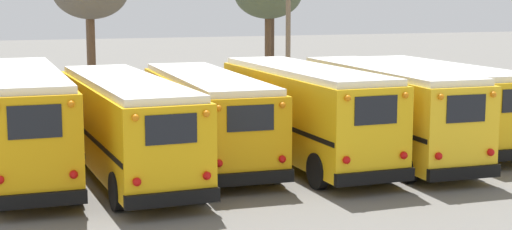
{
  "coord_description": "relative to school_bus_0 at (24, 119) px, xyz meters",
  "views": [
    {
      "loc": [
        -8.58,
        -24.7,
        5.58
      ],
      "look_at": [
        0.0,
        -0.1,
        1.62
      ],
      "focal_mm": 55.0,
      "sensor_mm": 36.0,
      "label": 1
    }
  ],
  "objects": [
    {
      "name": "school_bus_4",
      "position": [
        11.98,
        -1.11,
        -0.09
      ],
      "size": [
        2.55,
        9.92,
        3.19
      ],
      "color": "yellow",
      "rests_on": "ground"
    },
    {
      "name": "school_bus_2",
      "position": [
        5.99,
        0.45,
        -0.2
      ],
      "size": [
        2.82,
        10.28,
        2.96
      ],
      "color": "#E5A00C",
      "rests_on": "ground"
    },
    {
      "name": "school_bus_3",
      "position": [
        8.99,
        -0.97,
        -0.04
      ],
      "size": [
        2.78,
        9.84,
        3.25
      ],
      "color": "yellow",
      "rests_on": "ground"
    },
    {
      "name": "ground_plane",
      "position": [
        7.49,
        -0.26,
        -1.81
      ],
      "size": [
        160.0,
        160.0,
        0.0
      ],
      "primitive_type": "plane",
      "color": "#66635E"
    },
    {
      "name": "school_bus_0",
      "position": [
        0.0,
        0.0,
        0.0
      ],
      "size": [
        2.54,
        10.52,
        3.34
      ],
      "color": "#E5A00C",
      "rests_on": "ground"
    },
    {
      "name": "utility_pole",
      "position": [
        14.13,
        13.56,
        2.53
      ],
      "size": [
        1.8,
        0.26,
        8.3
      ],
      "color": "#75604C",
      "rests_on": "ground"
    },
    {
      "name": "school_bus_1",
      "position": [
        3.0,
        -0.97,
        -0.13
      ],
      "size": [
        2.94,
        10.65,
        3.07
      ],
      "color": "#EAAA0F",
      "rests_on": "ground"
    },
    {
      "name": "fence_line",
      "position": [
        7.49,
        6.6,
        -0.82
      ],
      "size": [
        23.04,
        0.06,
        1.42
      ],
      "color": "#939399",
      "rests_on": "ground"
    },
    {
      "name": "school_bus_5",
      "position": [
        14.98,
        0.37,
        -0.15
      ],
      "size": [
        2.73,
        9.61,
        3.04
      ],
      "color": "yellow",
      "rests_on": "ground"
    }
  ]
}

